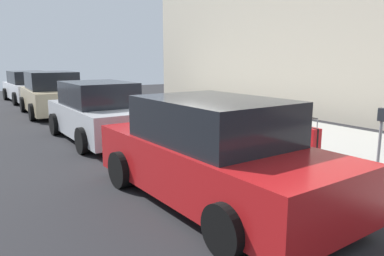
% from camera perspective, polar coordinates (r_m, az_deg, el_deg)
% --- Properties ---
extents(ground_plane, '(40.00, 40.00, 0.00)m').
position_cam_1_polar(ground_plane, '(10.08, -2.14, -1.98)').
color(ground_plane, black).
extents(sidewalk_curb, '(18.00, 5.00, 0.14)m').
position_cam_1_polar(sidewalk_curb, '(11.52, 8.59, -0.12)').
color(sidewalk_curb, '#9E9B93').
rests_on(sidewalk_curb, ground_plane).
extents(suitcase_red_0, '(0.51, 0.26, 0.98)m').
position_cam_1_polar(suitcase_red_0, '(7.55, 17.50, -2.73)').
color(suitcase_red_0, red).
rests_on(suitcase_red_0, sidewalk_curb).
extents(suitcase_silver_1, '(0.49, 0.21, 0.97)m').
position_cam_1_polar(suitcase_silver_1, '(7.98, 14.46, -1.92)').
color(suitcase_silver_1, '#9EA0A8').
rests_on(suitcase_silver_1, sidewalk_curb).
extents(suitcase_olive_2, '(0.45, 0.20, 0.90)m').
position_cam_1_polar(suitcase_olive_2, '(8.30, 11.00, -1.72)').
color(suitcase_olive_2, '#59601E').
rests_on(suitcase_olive_2, sidewalk_curb).
extents(suitcase_navy_3, '(0.48, 0.28, 0.93)m').
position_cam_1_polar(suitcase_navy_3, '(8.76, 8.88, -0.90)').
color(suitcase_navy_3, navy).
rests_on(suitcase_navy_3, sidewalk_curb).
extents(suitcase_teal_4, '(0.39, 0.24, 0.80)m').
position_cam_1_polar(suitcase_teal_4, '(9.14, 6.49, -0.80)').
color(suitcase_teal_4, '#0F606B').
rests_on(suitcase_teal_4, sidewalk_curb).
extents(suitcase_black_5, '(0.41, 0.19, 0.83)m').
position_cam_1_polar(suitcase_black_5, '(9.53, 4.61, -0.22)').
color(suitcase_black_5, black).
rests_on(suitcase_black_5, sidewalk_curb).
extents(suitcase_maroon_6, '(0.35, 0.22, 0.75)m').
position_cam_1_polar(suitcase_maroon_6, '(9.92, 3.14, 0.69)').
color(suitcase_maroon_6, maroon).
rests_on(suitcase_maroon_6, sidewalk_curb).
extents(suitcase_red_7, '(0.37, 0.24, 0.86)m').
position_cam_1_polar(suitcase_red_7, '(10.30, 1.59, 0.96)').
color(suitcase_red_7, red).
rests_on(suitcase_red_7, sidewalk_curb).
extents(suitcase_silver_8, '(0.44, 0.24, 0.84)m').
position_cam_1_polar(suitcase_silver_8, '(10.65, -0.49, 1.62)').
color(suitcase_silver_8, '#9EA0A8').
rests_on(suitcase_silver_8, sidewalk_curb).
extents(suitcase_olive_9, '(0.51, 0.25, 0.76)m').
position_cam_1_polar(suitcase_olive_9, '(11.16, -2.06, 1.38)').
color(suitcase_olive_9, '#59601E').
rests_on(suitcase_olive_9, sidewalk_curb).
extents(fire_hydrant, '(0.39, 0.21, 0.84)m').
position_cam_1_polar(fire_hydrant, '(11.78, -3.61, 2.74)').
color(fire_hydrant, red).
rests_on(fire_hydrant, sidewalk_curb).
extents(bollard_post, '(0.11, 0.11, 0.74)m').
position_cam_1_polar(bollard_post, '(12.17, -5.43, 2.64)').
color(bollard_post, brown).
rests_on(bollard_post, sidewalk_curb).
extents(parking_meter, '(0.12, 0.09, 1.27)m').
position_cam_1_polar(parking_meter, '(6.95, 27.24, -0.86)').
color(parking_meter, slate).
rests_on(parking_meter, sidewalk_curb).
extents(parked_car_red_0, '(4.58, 2.20, 1.63)m').
position_cam_1_polar(parked_car_red_0, '(5.73, 3.21, -4.04)').
color(parked_car_red_0, '#AD1619').
rests_on(parked_car_red_0, ground_plane).
extents(parked_car_silver_1, '(4.26, 2.00, 1.60)m').
position_cam_1_polar(parked_car_silver_1, '(10.42, -14.31, 2.29)').
color(parked_car_silver_1, '#B2B5BA').
rests_on(parked_car_silver_1, ground_plane).
extents(parked_car_beige_2, '(4.27, 2.22, 1.70)m').
position_cam_1_polar(parked_car_beige_2, '(15.77, -20.90, 4.87)').
color(parked_car_beige_2, tan).
rests_on(parked_car_beige_2, ground_plane).
extents(parked_car_white_3, '(4.58, 2.16, 1.57)m').
position_cam_1_polar(parked_car_white_3, '(21.03, -24.04, 5.81)').
color(parked_car_white_3, silver).
rests_on(parked_car_white_3, ground_plane).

